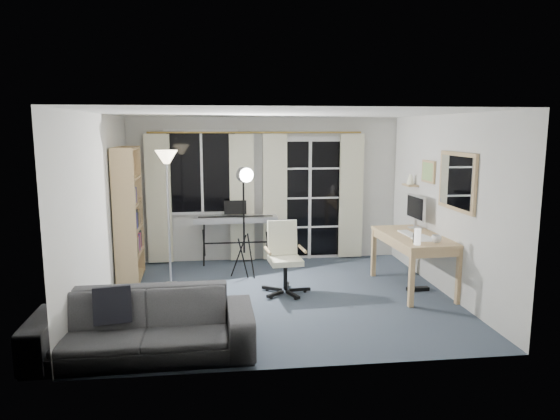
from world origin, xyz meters
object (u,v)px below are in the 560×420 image
Objects in this scene: monitor at (416,209)px; mug at (436,238)px; office_chair at (284,250)px; bookshelf at (126,218)px; desk at (414,242)px; studio_light at (245,188)px; torchiere_lamp at (167,178)px; keyboard_piano at (236,220)px; sofa at (143,314)px.

monitor reaches higher than mug.
bookshelf is at bearing 155.35° from office_chair.
bookshelf reaches higher than desk.
studio_light is 2.51m from monitor.
torchiere_lamp is (0.65, -0.42, 0.62)m from bookshelf.
keyboard_piano reaches higher than desk.
torchiere_lamp is 1.12m from studio_light.
mug is (1.89, -0.62, 0.26)m from office_chair.
studio_light is 1.13m from office_chair.
office_chair is 1.75× the size of monitor.
bookshelf is at bearing 164.33° from desk.
keyboard_piano is 3.24m from mug.
office_chair is at bearing -22.67° from bookshelf.
mug is (2.49, -2.07, 0.09)m from keyboard_piano.
mug is (2.38, -1.26, -0.53)m from studio_light.
desk is 0.68× the size of sofa.
sofa is at bearing -79.61° from bookshelf.
keyboard_piano is at bearing 71.58° from sofa.
studio_light is (1.73, -0.16, 0.44)m from bookshelf.
desk is (2.39, -1.57, -0.07)m from keyboard_piano.
studio_light reaches higher than sofa.
keyboard_piano is 1.58m from office_chair.
monitor reaches higher than keyboard_piano.
office_chair is at bearing 161.94° from mug.
torchiere_lamp is 1.97× the size of office_chair.
studio_light is 1.16× the size of desk.
sofa is at bearing -91.25° from torchiere_lamp.
monitor is at bearing -0.90° from torchiere_lamp.
keyboard_piano is at bearing 47.98° from torchiere_lamp.
desk is at bearing -8.58° from torchiere_lamp.
sofa is (-0.05, -2.18, -1.13)m from torchiere_lamp.
keyboard_piano is at bearing 144.07° from desk.
keyboard_piano is (1.61, 0.65, -0.19)m from bookshelf.
keyboard_piano is 3.41m from sofa.
mug reaches higher than sofa.
studio_light is 2.50m from desk.
keyboard_piano reaches higher than mug.
mug is at bearing -21.80° from bookshelf.
bookshelf is 4.34m from mug.
bookshelf is at bearing 101.87° from sofa.
bookshelf is 1.15× the size of studio_light.
bookshelf is 4.23m from monitor.
bookshelf is at bearing 147.50° from torchiere_lamp.
bookshelf reaches higher than mug.
studio_light is at bearing 152.02° from mug.
keyboard_piano is (0.96, 1.06, -0.80)m from torchiere_lamp.
mug is (-0.10, -0.95, -0.23)m from monitor.
monitor reaches higher than sofa.
mug is (4.10, -1.42, -0.09)m from bookshelf.
sofa is (0.60, -2.60, -0.51)m from bookshelf.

